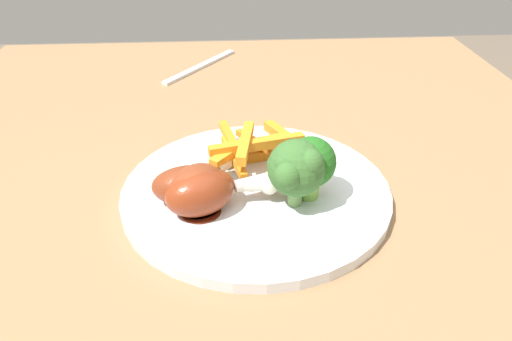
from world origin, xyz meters
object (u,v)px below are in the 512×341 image
carrot_fries_pile (255,147)px  broccoli_floret_front (311,162)px  broccoli_floret_middle (296,167)px  chicken_drumstick_extra (200,184)px  chicken_drumstick_far (206,192)px  dinner_plate (256,191)px  chicken_drumstick_near (198,186)px  dining_table (249,285)px  fork (201,66)px

carrot_fries_pile → broccoli_floret_front: bearing=-142.5°
broccoli_floret_middle → chicken_drumstick_extra: (0.01, 0.09, -0.02)m
chicken_drumstick_far → dinner_plate: bearing=-53.1°
carrot_fries_pile → chicken_drumstick_near: 0.09m
dinner_plate → carrot_fries_pile: carrot_fries_pile is taller
chicken_drumstick_near → dinner_plate: bearing=-67.5°
broccoli_floret_middle → chicken_drumstick_extra: size_ratio=0.63×
dining_table → broccoli_floret_front: size_ratio=17.37×
broccoli_floret_middle → chicken_drumstick_far: bearing=93.9°
dining_table → chicken_drumstick_near: size_ratio=9.13×
dining_table → dinner_plate: (0.03, -0.01, 0.10)m
dinner_plate → chicken_drumstick_extra: 0.07m
fork → dinner_plate: bearing=46.1°
dining_table → chicken_drumstick_far: 0.14m
carrot_fries_pile → chicken_drumstick_far: (-0.08, 0.05, -0.00)m
broccoli_floret_front → fork: (0.41, 0.12, -0.05)m
broccoli_floret_front → chicken_drumstick_near: bearing=92.5°
broccoli_floret_front → carrot_fries_pile: (0.07, 0.05, -0.02)m
dining_table → broccoli_floret_middle: (-0.00, -0.05, 0.15)m
broccoli_floret_middle → chicken_drumstick_far: size_ratio=0.56×
dining_table → fork: fork is taller
chicken_drumstick_extra → fork: (0.41, 0.02, -0.03)m
dinner_plate → broccoli_floret_middle: 0.07m
broccoli_floret_middle → chicken_drumstick_near: size_ratio=0.56×
broccoli_floret_front → chicken_drumstick_extra: bearing=92.1°
dining_table → chicken_drumstick_far: size_ratio=9.28×
carrot_fries_pile → chicken_drumstick_far: same height
carrot_fries_pile → chicken_drumstick_extra: same height
chicken_drumstick_near → chicken_drumstick_far: size_ratio=1.02×
carrot_fries_pile → fork: (0.35, 0.07, -0.03)m
carrot_fries_pile → chicken_drumstick_far: 0.10m
broccoli_floret_front → chicken_drumstick_far: broccoli_floret_front is taller
broccoli_floret_front → chicken_drumstick_far: bearing=100.2°
carrot_fries_pile → fork: 0.35m
dining_table → chicken_drumstick_extra: size_ratio=10.28×
dining_table → chicken_drumstick_far: chicken_drumstick_far is taller
dining_table → carrot_fries_pile: bearing=-8.5°
broccoli_floret_front → broccoli_floret_middle: size_ratio=0.95×
chicken_drumstick_far → fork: chicken_drumstick_far is taller
broccoli_floret_front → chicken_drumstick_near: size_ratio=0.53×
fork → dining_table: bearing=44.0°
dinner_plate → dining_table: bearing=163.0°
carrot_fries_pile → dining_table: bearing=171.5°
dinner_plate → broccoli_floret_middle: broccoli_floret_middle is taller
dinner_plate → fork: size_ratio=1.48×
carrot_fries_pile → chicken_drumstick_extra: size_ratio=1.14×
dining_table → chicken_drumstick_extra: (0.01, 0.05, 0.13)m
dinner_plate → chicken_drumstick_extra: chicken_drumstick_extra is taller
chicken_drumstick_far → carrot_fries_pile: bearing=-31.8°
fork → broccoli_floret_front: bearing=52.5°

